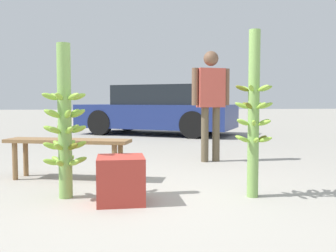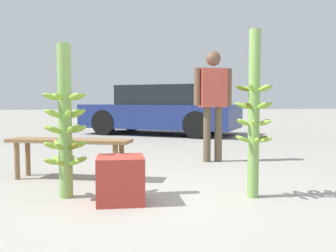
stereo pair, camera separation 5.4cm
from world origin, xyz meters
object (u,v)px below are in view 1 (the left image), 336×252
(vendor_person, at_px, (211,96))
(produce_crate, at_px, (121,180))
(banana_stalk_center, at_px, (254,114))
(parked_car, at_px, (158,111))
(banana_stalk_left, at_px, (65,124))
(market_bench, at_px, (68,146))

(vendor_person, relative_size, produce_crate, 3.98)
(banana_stalk_center, height_order, parked_car, banana_stalk_center)
(banana_stalk_left, bearing_deg, market_bench, 95.20)
(banana_stalk_left, xyz_separation_m, vendor_person, (1.90, 1.89, 0.30))
(banana_stalk_left, relative_size, banana_stalk_center, 0.92)
(banana_stalk_left, bearing_deg, parked_car, 75.93)
(banana_stalk_left, height_order, produce_crate, banana_stalk_left)
(banana_stalk_center, height_order, vendor_person, vendor_person)
(banana_stalk_left, distance_m, banana_stalk_center, 1.78)
(banana_stalk_left, bearing_deg, vendor_person, 44.81)
(vendor_person, distance_m, produce_crate, 2.67)
(vendor_person, height_order, market_bench, vendor_person)
(vendor_person, relative_size, parked_car, 0.36)
(banana_stalk_left, height_order, vendor_person, vendor_person)
(banana_stalk_left, xyz_separation_m, parked_car, (1.68, 6.71, -0.04))
(banana_stalk_center, distance_m, produce_crate, 1.38)
(vendor_person, relative_size, market_bench, 1.11)
(banana_stalk_left, relative_size, vendor_person, 0.87)
(market_bench, height_order, produce_crate, market_bench)
(banana_stalk_left, distance_m, market_bench, 0.91)
(market_bench, bearing_deg, parked_car, 90.50)
(banana_stalk_center, xyz_separation_m, produce_crate, (-1.25, -0.02, -0.58))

